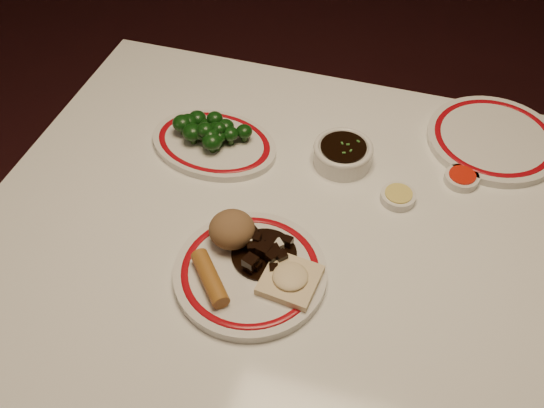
{
  "coord_description": "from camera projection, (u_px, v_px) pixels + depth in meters",
  "views": [
    {
      "loc": [
        0.12,
        -0.67,
        1.56
      ],
      "look_at": [
        -0.08,
        -0.0,
        0.8
      ],
      "focal_mm": 40.0,
      "sensor_mm": 36.0,
      "label": 1
    }
  ],
  "objects": [
    {
      "name": "fried_wonton",
      "position": [
        290.0,
        279.0,
        0.95
      ],
      "size": [
        0.1,
        0.1,
        0.02
      ],
      "color": "beige",
      "rests_on": "main_plate"
    },
    {
      "name": "spring_roll",
      "position": [
        210.0,
        278.0,
        0.95
      ],
      "size": [
        0.09,
        0.1,
        0.03
      ],
      "primitive_type": "cylinder",
      "rotation": [
        1.57,
        0.0,
        0.72
      ],
      "color": "#A76B29",
      "rests_on": "main_plate"
    },
    {
      "name": "rice_mound",
      "position": [
        232.0,
        229.0,
        1.0
      ],
      "size": [
        0.08,
        0.08,
        0.06
      ],
      "primitive_type": "ellipsoid",
      "color": "brown",
      "rests_on": "main_plate"
    },
    {
      "name": "soy_bowl",
      "position": [
        343.0,
        155.0,
        1.16
      ],
      "size": [
        0.11,
        0.11,
        0.04
      ],
      "color": "silver",
      "rests_on": "dining_table"
    },
    {
      "name": "mustard_dish",
      "position": [
        398.0,
        197.0,
        1.1
      ],
      "size": [
        0.06,
        0.06,
        0.02
      ],
      "color": "silver",
      "rests_on": "dining_table"
    },
    {
      "name": "dining_table",
      "position": [
        315.0,
        264.0,
        1.12
      ],
      "size": [
        1.2,
        0.9,
        0.75
      ],
      "color": "white",
      "rests_on": "ground"
    },
    {
      "name": "broccoli_pile",
      "position": [
        208.0,
        131.0,
        1.18
      ],
      "size": [
        0.16,
        0.1,
        0.05
      ],
      "color": "#23471C",
      "rests_on": "broccoli_plate"
    },
    {
      "name": "far_plate",
      "position": [
        493.0,
        139.0,
        1.21
      ],
      "size": [
        0.27,
        0.27,
        0.02
      ],
      "color": "silver",
      "rests_on": "dining_table"
    },
    {
      "name": "stirfry_heap",
      "position": [
        263.0,
        251.0,
        0.99
      ],
      "size": [
        0.11,
        0.11,
        0.03
      ],
      "color": "black",
      "rests_on": "main_plate"
    },
    {
      "name": "broccoli_plate",
      "position": [
        214.0,
        144.0,
        1.2
      ],
      "size": [
        0.28,
        0.25,
        0.02
      ],
      "color": "silver",
      "rests_on": "dining_table"
    },
    {
      "name": "sweet_sour_dish",
      "position": [
        462.0,
        178.0,
        1.13
      ],
      "size": [
        0.06,
        0.06,
        0.02
      ],
      "color": "silver",
      "rests_on": "dining_table"
    },
    {
      "name": "main_plate",
      "position": [
        250.0,
        272.0,
        0.99
      ],
      "size": [
        0.33,
        0.33,
        0.02
      ],
      "color": "silver",
      "rests_on": "dining_table"
    }
  ]
}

